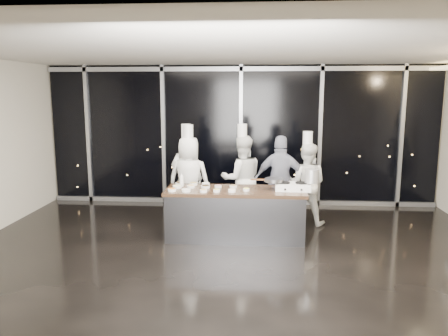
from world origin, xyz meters
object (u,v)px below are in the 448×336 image
object	(u,v)px
guest	(281,181)
frying_pan	(274,180)
demo_counter	(235,214)
chef_right	(306,183)
chef_center	(242,178)
chef_far_left	(187,178)
stove	(293,186)
stock_pot	(312,176)
chef_left	(189,179)

from	to	relation	value
guest	frying_pan	bearing A→B (deg)	86.80
demo_counter	chef_right	world-z (taller)	chef_right
frying_pan	guest	bearing A→B (deg)	79.40
demo_counter	chef_center	world-z (taller)	chef_center
chef_far_left	chef_right	world-z (taller)	chef_far_left
demo_counter	chef_right	distance (m)	1.72
demo_counter	stove	xyz separation A→B (m)	(1.00, 0.01, 0.51)
demo_counter	guest	world-z (taller)	guest
demo_counter	chef_far_left	bearing A→B (deg)	135.12
stock_pot	frying_pan	bearing A→B (deg)	176.61
frying_pan	chef_right	size ratio (longest dim) A/B	0.32
stove	chef_center	distance (m)	1.41
stove	chef_center	world-z (taller)	chef_center
demo_counter	stock_pot	distance (m)	1.50
guest	demo_counter	bearing A→B (deg)	55.27
demo_counter	stock_pot	size ratio (longest dim) A/B	10.37
chef_right	guest	bearing A→B (deg)	26.31
chef_center	demo_counter	bearing A→B (deg)	73.29
stove	chef_left	distance (m)	2.18
chef_right	stove	bearing A→B (deg)	85.91
demo_counter	guest	distance (m)	1.31
chef_left	chef_right	size ratio (longest dim) A/B	1.06
chef_center	chef_far_left	bearing A→B (deg)	-10.01
frying_pan	stock_pot	distance (m)	0.66
chef_left	guest	bearing A→B (deg)	-176.79
chef_left	guest	size ratio (longest dim) A/B	1.11
stove	guest	distance (m)	0.90
chef_far_left	chef_left	size ratio (longest dim) A/B	1.00
demo_counter	stock_pot	world-z (taller)	stock_pot
chef_far_left	chef_center	xyz separation A→B (m)	(1.11, 0.05, -0.01)
frying_pan	guest	distance (m)	0.90
stock_pot	chef_center	distance (m)	1.67
stock_pot	chef_left	world-z (taller)	chef_left
stock_pot	chef_left	bearing A→B (deg)	157.56
stove	chef_left	xyz separation A→B (m)	(-1.97, 0.93, -0.09)
chef_left	chef_center	world-z (taller)	chef_center
demo_counter	stove	world-z (taller)	stove
frying_pan	guest	world-z (taller)	guest
frying_pan	chef_right	bearing A→B (deg)	55.73
chef_far_left	chef_left	distance (m)	0.10
chef_far_left	guest	distance (m)	1.88
stove	chef_far_left	bearing A→B (deg)	154.62
stove	chef_left	bearing A→B (deg)	155.82
demo_counter	stove	bearing A→B (deg)	0.76
frying_pan	stock_pot	xyz separation A→B (m)	(0.65, -0.04, 0.09)
frying_pan	chef_center	size ratio (longest dim) A/B	0.30
chef_far_left	chef_center	distance (m)	1.11
demo_counter	chef_right	size ratio (longest dim) A/B	1.33
chef_left	chef_center	xyz separation A→B (m)	(1.05, 0.13, 0.00)
chef_center	stock_pot	bearing A→B (deg)	126.60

